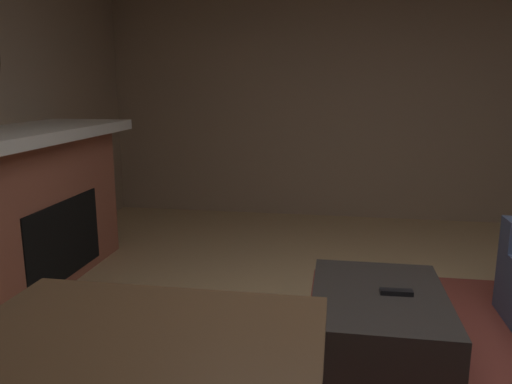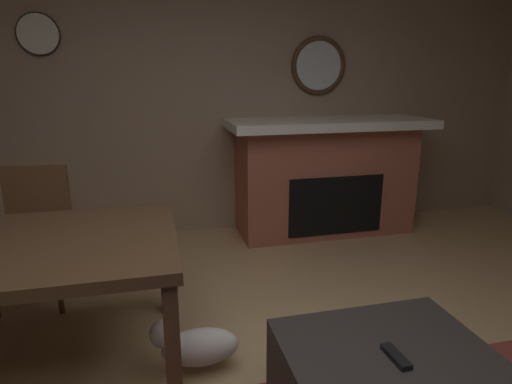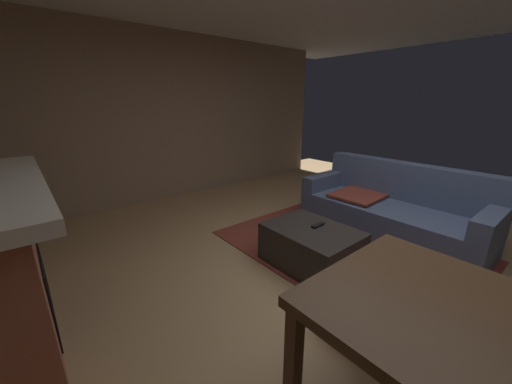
% 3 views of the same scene
% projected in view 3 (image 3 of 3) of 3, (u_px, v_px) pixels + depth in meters
% --- Properties ---
extents(floor, '(8.70, 8.70, 0.00)m').
position_uv_depth(floor, '(365.00, 286.00, 2.63)').
color(floor, tan).
extents(wall_left, '(0.12, 6.20, 2.68)m').
position_uv_depth(wall_left, '(179.00, 118.00, 4.88)').
color(wall_left, '#9E846B').
rests_on(wall_left, ground).
extents(area_rug, '(2.60, 2.00, 0.01)m').
position_uv_depth(area_rug, '(345.00, 246.00, 3.33)').
color(area_rug, brown).
rests_on(area_rug, ground).
extents(couch, '(2.10, 0.87, 0.88)m').
position_uv_depth(couch, '(392.00, 212.00, 3.53)').
color(couch, '#4C5B7F').
rests_on(couch, ground).
extents(ottoman_coffee_table, '(0.88, 0.66, 0.41)m').
position_uv_depth(ottoman_coffee_table, '(311.00, 247.00, 2.89)').
color(ottoman_coffee_table, '#2D2826').
rests_on(ottoman_coffee_table, ground).
extents(tv_remote, '(0.06, 0.16, 0.02)m').
position_uv_depth(tv_remote, '(318.00, 225.00, 2.88)').
color(tv_remote, black).
rests_on(tv_remote, ottoman_coffee_table).
extents(small_dog, '(0.47, 0.21, 0.28)m').
position_uv_depth(small_dog, '(345.00, 319.00, 2.00)').
color(small_dog, silver).
rests_on(small_dog, ground).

